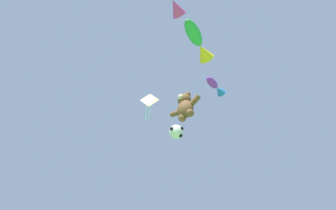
% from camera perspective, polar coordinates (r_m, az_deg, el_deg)
% --- Properties ---
extents(teddy_bear_kite, '(2.03, 0.90, 2.06)m').
position_cam_1_polar(teddy_bear_kite, '(12.30, 4.33, -0.29)').
color(teddy_bear_kite, brown).
extents(soccer_ball_kite, '(0.81, 0.80, 0.74)m').
position_cam_1_polar(soccer_ball_kite, '(11.41, 2.16, -6.83)').
color(soccer_ball_kite, white).
extents(fish_kite_violet, '(0.55, 1.43, 0.54)m').
position_cam_1_polar(fish_kite_violet, '(13.36, 12.03, 4.58)').
color(fish_kite_violet, purple).
extents(fish_kite_emerald, '(1.22, 2.54, 0.85)m').
position_cam_1_polar(fish_kite_emerald, '(12.44, 7.79, 15.35)').
color(fish_kite_emerald, green).
extents(diamond_kite, '(1.09, 0.90, 3.02)m').
position_cam_1_polar(diamond_kite, '(16.55, -4.76, 0.88)').
color(diamond_kite, yellow).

